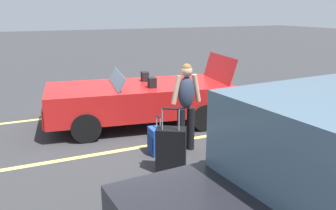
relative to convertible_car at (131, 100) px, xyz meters
name	(u,v)px	position (x,y,z in m)	size (l,w,h in m)	color
ground_plane	(140,124)	(-0.20, 0.03, -0.59)	(80.00, 80.00, 0.00)	#333335
lot_line_near	(123,109)	(-0.20, -1.32, -0.59)	(18.00, 0.12, 0.01)	#EAE066
lot_line_mid	(164,143)	(-0.20, 1.38, -0.59)	(18.00, 0.12, 0.01)	#EAE066
convertible_car	(131,100)	(0.00, 0.00, 0.00)	(4.35, 2.34, 1.53)	red
suitcase_large_black	(171,150)	(0.19, 2.55, -0.22)	(0.56, 0.49, 1.11)	black
suitcase_medium_bright	(226,153)	(-0.65, 2.91, -0.28)	(0.30, 0.44, 0.62)	#1E479E
suitcase_small_carryon	(155,141)	(0.15, 1.79, -0.34)	(0.23, 0.35, 0.72)	#1E479E
duffel_bag	(228,145)	(-1.09, 2.32, -0.43)	(0.68, 0.64, 0.34)	red
traveler_person	(186,102)	(-0.45, 1.84, 0.34)	(0.60, 0.22, 1.65)	black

